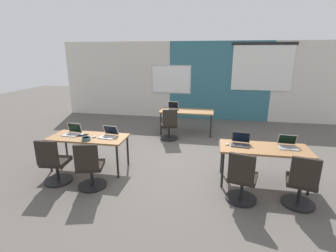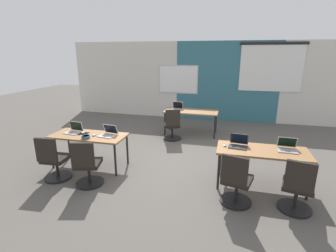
% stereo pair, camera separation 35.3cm
% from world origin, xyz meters
% --- Properties ---
extents(ground_plane, '(24.00, 24.00, 0.00)m').
position_xyz_m(ground_plane, '(0.00, 0.00, 0.00)').
color(ground_plane, '#56514C').
extents(back_wall_assembly, '(10.00, 0.27, 2.80)m').
position_xyz_m(back_wall_assembly, '(0.04, 4.19, 1.41)').
color(back_wall_assembly, silver).
rests_on(back_wall_assembly, ground).
extents(desk_near_left, '(1.60, 0.70, 0.72)m').
position_xyz_m(desk_near_left, '(-1.75, -0.60, 0.66)').
color(desk_near_left, olive).
rests_on(desk_near_left, ground).
extents(desk_near_right, '(1.60, 0.70, 0.72)m').
position_xyz_m(desk_near_right, '(1.75, -0.60, 0.66)').
color(desk_near_right, olive).
rests_on(desk_near_right, ground).
extents(desk_far_center, '(1.60, 0.70, 0.72)m').
position_xyz_m(desk_far_center, '(0.00, 2.20, 0.66)').
color(desk_far_center, olive).
rests_on(desk_far_center, ground).
extents(laptop_near_left_inner, '(0.37, 0.36, 0.22)m').
position_xyz_m(laptop_near_left_inner, '(-1.32, -0.55, 0.77)').
color(laptop_near_left_inner, '#B7B7BC').
rests_on(laptop_near_left_inner, desk_near_left).
extents(mouse_near_left_inner, '(0.09, 0.11, 0.03)m').
position_xyz_m(mouse_near_left_inner, '(-1.60, -0.64, 0.74)').
color(mouse_near_left_inner, '#B2B2B7').
rests_on(mouse_near_left_inner, desk_near_left).
extents(chair_near_left_inner, '(0.54, 0.59, 0.92)m').
position_xyz_m(chair_near_left_inner, '(-1.34, -1.38, 0.38)').
color(chair_near_left_inner, black).
rests_on(chair_near_left_inner, ground).
extents(laptop_far_left, '(0.36, 0.31, 0.24)m').
position_xyz_m(laptop_far_left, '(-0.45, 2.27, 0.77)').
color(laptop_far_left, '#9E9EA3').
rests_on(laptop_far_left, desk_far_center).
extents(chair_far_left, '(0.55, 0.60, 0.92)m').
position_xyz_m(chair_far_left, '(-0.42, 1.52, 0.38)').
color(chair_far_left, black).
rests_on(chair_far_left, ground).
extents(laptop_near_right_inner, '(0.36, 0.33, 0.23)m').
position_xyz_m(laptop_near_right_inner, '(1.33, -0.53, 0.77)').
color(laptop_near_right_inner, '#333338').
rests_on(laptop_near_right_inner, desk_near_right).
extents(mouse_near_right_inner, '(0.06, 0.10, 0.03)m').
position_xyz_m(mouse_near_right_inner, '(1.08, -0.58, 0.74)').
color(mouse_near_right_inner, '#B2B2B7').
rests_on(mouse_near_right_inner, desk_near_right).
extents(chair_near_right_inner, '(0.54, 0.59, 0.92)m').
position_xyz_m(chair_near_right_inner, '(1.31, -1.33, 0.38)').
color(chair_near_right_inner, black).
rests_on(chair_near_right_inner, ground).
extents(laptop_near_left_end, '(0.36, 0.31, 0.23)m').
position_xyz_m(laptop_near_left_end, '(-2.14, -0.54, 0.77)').
color(laptop_near_left_end, '#B7B7BC').
rests_on(laptop_near_left_end, desk_near_left).
extents(mousepad_near_left_end, '(0.22, 0.19, 0.00)m').
position_xyz_m(mousepad_near_left_end, '(-1.92, -0.54, 0.72)').
color(mousepad_near_left_end, black).
rests_on(mousepad_near_left_end, desk_near_left).
extents(mouse_near_left_end, '(0.06, 0.10, 0.03)m').
position_xyz_m(mouse_near_left_end, '(-1.92, -0.54, 0.74)').
color(mouse_near_left_end, silver).
rests_on(mouse_near_left_end, mousepad_near_left_end).
extents(chair_near_left_end, '(0.52, 0.56, 0.92)m').
position_xyz_m(chair_near_left_end, '(-2.08, -1.33, 0.38)').
color(chair_near_left_end, black).
rests_on(chair_near_left_end, ground).
extents(laptop_near_right_end, '(0.35, 0.34, 0.22)m').
position_xyz_m(laptop_near_right_end, '(2.17, -0.51, 0.77)').
color(laptop_near_right_end, '#9E9EA3').
rests_on(laptop_near_right_end, desk_near_right).
extents(chair_near_right_end, '(0.53, 0.58, 0.92)m').
position_xyz_m(chair_near_right_end, '(2.22, -1.30, 0.38)').
color(chair_near_right_end, black).
rests_on(chair_near_right_end, ground).
extents(snack_bowl, '(0.18, 0.18, 0.06)m').
position_xyz_m(snack_bowl, '(-1.67, -0.82, 0.76)').
color(snack_bowl, '#3D6070').
rests_on(snack_bowl, desk_near_left).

